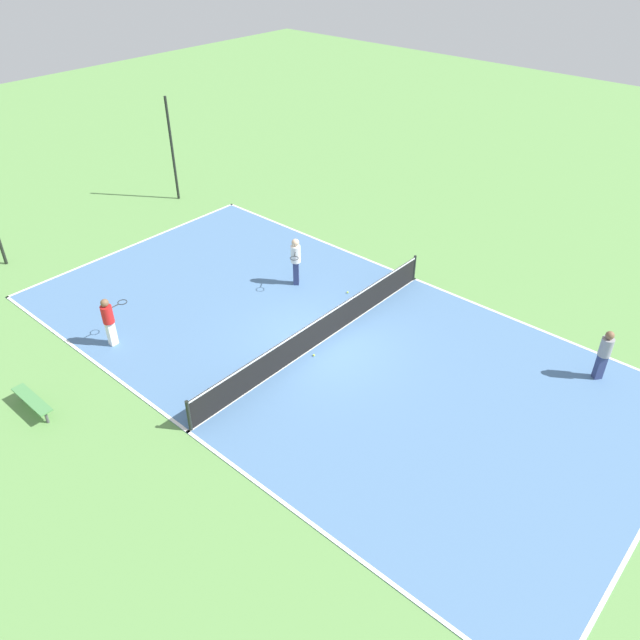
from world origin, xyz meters
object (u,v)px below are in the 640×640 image
at_px(player_baseline_gray, 605,352).
at_px(fence_post_back_right, 172,150).
at_px(tennis_ball_midcourt, 348,292).
at_px(tennis_ball_left_sideline, 314,355).
at_px(tennis_net, 320,329).
at_px(player_coach_red, 109,319).
at_px(player_near_white, 296,258).
at_px(bench, 32,400).

height_order(player_baseline_gray, fence_post_back_right, fence_post_back_right).
distance_m(player_baseline_gray, tennis_ball_midcourt, 8.71).
xyz_separation_m(player_baseline_gray, tennis_ball_left_sideline, (-4.81, 7.02, -0.92)).
xyz_separation_m(tennis_net, player_baseline_gray, (4.15, -7.34, 0.44)).
height_order(tennis_net, player_coach_red, player_coach_red).
bearing_deg(tennis_net, player_near_white, 54.89).
xyz_separation_m(tennis_net, tennis_ball_midcourt, (2.91, 1.24, -0.48)).
height_order(player_coach_red, player_baseline_gray, player_coach_red).
distance_m(player_near_white, fence_post_back_right, 9.86).
bearing_deg(player_near_white, player_coach_red, -54.56).
xyz_separation_m(player_coach_red, tennis_ball_midcourt, (7.32, -3.67, -0.94)).
bearing_deg(tennis_ball_left_sideline, tennis_ball_midcourt, 23.64).
distance_m(player_baseline_gray, fence_post_back_right, 20.03).
bearing_deg(player_near_white, player_baseline_gray, 61.73).
bearing_deg(tennis_ball_midcourt, tennis_ball_left_sideline, -156.36).
bearing_deg(fence_post_back_right, player_near_white, -102.02).
distance_m(player_near_white, tennis_ball_midcourt, 2.24).
xyz_separation_m(bench, player_baseline_gray, (11.80, -11.20, 0.59)).
height_order(player_coach_red, tennis_ball_left_sideline, player_coach_red).
distance_m(player_near_white, player_baseline_gray, 10.61).
relative_size(player_near_white, tennis_ball_left_sideline, 26.88).
distance_m(tennis_net, player_baseline_gray, 8.44).
xyz_separation_m(player_coach_red, tennis_ball_left_sideline, (3.75, -5.23, -0.94)).
xyz_separation_m(tennis_net, bench, (-7.65, 3.86, -0.15)).
distance_m(tennis_net, bench, 8.57).
xyz_separation_m(player_near_white, fence_post_back_right, (2.04, 9.56, 1.28)).
xyz_separation_m(tennis_net, fence_post_back_right, (4.20, 12.64, 1.82)).
bearing_deg(player_near_white, bench, -43.59).
height_order(player_coach_red, tennis_ball_midcourt, player_coach_red).
distance_m(bench, tennis_ball_midcourt, 10.88).
bearing_deg(player_coach_red, tennis_ball_left_sideline, -57.33).
bearing_deg(player_baseline_gray, tennis_ball_midcourt, -44.40).
bearing_deg(tennis_net, tennis_ball_left_sideline, -153.81).
distance_m(tennis_net, fence_post_back_right, 13.44).
xyz_separation_m(player_baseline_gray, tennis_ball_midcourt, (-1.25, 8.58, -0.92)).
relative_size(player_coach_red, player_near_white, 0.92).
bearing_deg(fence_post_back_right, tennis_ball_midcourt, -96.48).
xyz_separation_m(player_near_white, tennis_ball_left_sideline, (-2.82, -3.40, -1.03)).
bearing_deg(tennis_ball_left_sideline, bench, 149.11).
distance_m(bench, fence_post_back_right, 14.88).
relative_size(tennis_net, bench, 6.35).
bearing_deg(player_coach_red, player_baseline_gray, -58.04).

